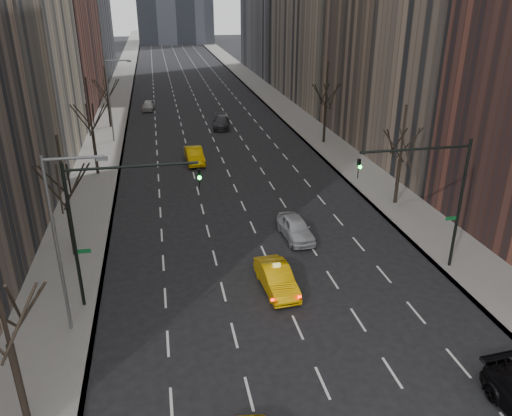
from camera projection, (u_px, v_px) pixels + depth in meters
sidewalk_left at (117, 100)px, 78.85m from camera, size 4.50×320.00×0.15m
sidewalk_right at (268, 94)px, 83.24m from camera, size 4.50×320.00×0.15m
tree_lw_a at (10, 346)px, 17.96m from camera, size 3.36×3.50×8.28m
tree_lw_b at (67, 203)px, 30.63m from camera, size 3.36×3.50×7.82m
tree_lw_c at (93, 132)px, 44.91m from camera, size 3.36×3.50×8.74m
tree_lw_d at (108, 99)px, 61.30m from camera, size 3.36×3.50×7.36m
tree_rw_b at (400, 160)px, 38.54m from camera, size 3.36×3.50×7.82m
tree_rw_c at (325, 108)px, 54.62m from camera, size 3.36×3.50×8.74m
traffic_mast_left at (105, 211)px, 25.04m from camera, size 6.69×0.39×8.00m
traffic_mast_right at (436, 186)px, 28.31m from camera, size 6.69×0.39×8.00m
streetlight_near at (62, 229)px, 22.88m from camera, size 2.83×0.22×9.00m
streetlight_far at (112, 92)px, 54.39m from camera, size 2.83×0.22×9.00m
taxi_sedan at (276, 278)px, 28.22m from camera, size 1.87×4.52×1.45m
silver_sedan_ahead at (296, 228)px, 34.22m from camera, size 2.00×4.46×1.49m
far_taxi at (194, 155)px, 49.45m from camera, size 1.84×4.72×1.53m
far_suv_grey at (221, 122)px, 62.36m from camera, size 2.68×5.18×1.44m
far_car_white at (149, 105)px, 71.72m from camera, size 2.11×4.25×1.39m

